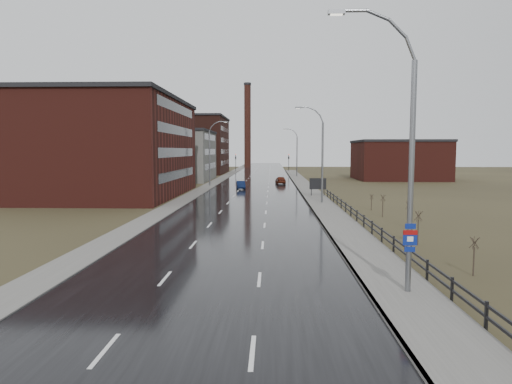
# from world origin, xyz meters

# --- Properties ---
(ground) EXTENTS (320.00, 320.00, 0.00)m
(ground) POSITION_xyz_m (0.00, 0.00, 0.00)
(ground) COLOR #2D2819
(ground) RESTS_ON ground
(road) EXTENTS (14.00, 300.00, 0.06)m
(road) POSITION_xyz_m (0.00, 60.00, 0.03)
(road) COLOR black
(road) RESTS_ON ground
(sidewalk_right) EXTENTS (3.20, 180.00, 0.18)m
(sidewalk_right) POSITION_xyz_m (8.60, 35.00, 0.09)
(sidewalk_right) COLOR #595651
(sidewalk_right) RESTS_ON ground
(curb_right) EXTENTS (0.16, 180.00, 0.18)m
(curb_right) POSITION_xyz_m (7.08, 35.00, 0.09)
(curb_right) COLOR slate
(curb_right) RESTS_ON ground
(sidewalk_left) EXTENTS (2.40, 260.00, 0.12)m
(sidewalk_left) POSITION_xyz_m (-8.20, 60.00, 0.06)
(sidewalk_left) COLOR #595651
(sidewalk_left) RESTS_ON ground
(warehouse_near) EXTENTS (22.44, 28.56, 13.50)m
(warehouse_near) POSITION_xyz_m (-20.99, 45.00, 6.76)
(warehouse_near) COLOR #471914
(warehouse_near) RESTS_ON ground
(warehouse_mid) EXTENTS (16.32, 20.40, 10.50)m
(warehouse_mid) POSITION_xyz_m (-17.99, 78.00, 5.26)
(warehouse_mid) COLOR slate
(warehouse_mid) RESTS_ON ground
(warehouse_far) EXTENTS (26.52, 24.48, 15.50)m
(warehouse_far) POSITION_xyz_m (-22.99, 108.00, 7.76)
(warehouse_far) COLOR #331611
(warehouse_far) RESTS_ON ground
(building_right) EXTENTS (18.36, 16.32, 8.50)m
(building_right) POSITION_xyz_m (30.30, 82.00, 4.26)
(building_right) COLOR #471914
(building_right) RESTS_ON ground
(smokestack) EXTENTS (2.70, 2.70, 30.70)m
(smokestack) POSITION_xyz_m (-6.00, 150.00, 15.50)
(smokestack) COLOR #331611
(smokestack) RESTS_ON ground
(streetlight_main) EXTENTS (3.91, 0.29, 12.11)m
(streetlight_main) POSITION_xyz_m (8.47, 2.00, 6.06)
(streetlight_main) COLOR slate
(streetlight_main) RESTS_ON ground
(streetlight_right_mid) EXTENTS (3.36, 0.28, 11.35)m
(streetlight_right_mid) POSITION_xyz_m (8.50, 36.00, 5.84)
(streetlight_right_mid) COLOR slate
(streetlight_right_mid) RESTS_ON ground
(streetlight_left) EXTENTS (3.36, 0.28, 11.35)m
(streetlight_left) POSITION_xyz_m (-7.70, 62.00, 5.84)
(streetlight_left) COLOR slate
(streetlight_left) RESTS_ON ground
(streetlight_right_far) EXTENTS (3.36, 0.28, 11.35)m
(streetlight_right_far) POSITION_xyz_m (8.50, 90.00, 5.84)
(streetlight_right_far) COLOR slate
(streetlight_right_far) RESTS_ON ground
(guardrail) EXTENTS (0.10, 53.05, 1.10)m
(guardrail) POSITION_xyz_m (10.30, 18.31, 0.71)
(guardrail) COLOR black
(guardrail) RESTS_ON ground
(shrub_b) EXTENTS (0.47, 0.50, 1.98)m
(shrub_b) POSITION_xyz_m (13.00, 5.20, 1.05)
(shrub_b) COLOR #382D23
(shrub_b) RESTS_ON ground
(shrub_c) EXTENTS (0.54, 0.57, 2.29)m
(shrub_c) POSITION_xyz_m (12.59, 12.65, 1.22)
(shrub_c) COLOR #382D23
(shrub_c) RESTS_ON ground
(shrub_d) EXTENTS (0.51, 0.54, 2.16)m
(shrub_d) POSITION_xyz_m (13.96, 19.43, 1.14)
(shrub_d) COLOR #382D23
(shrub_d) RESTS_ON ground
(shrub_e) EXTENTS (0.51, 0.54, 2.13)m
(shrub_e) POSITION_xyz_m (13.38, 25.55, 1.13)
(shrub_e) COLOR #382D23
(shrub_e) RESTS_ON ground
(shrub_f) EXTENTS (0.41, 0.43, 1.70)m
(shrub_f) POSITION_xyz_m (13.35, 30.30, 0.90)
(shrub_f) COLOR #382D23
(shrub_f) RESTS_ON ground
(billboard) EXTENTS (2.25, 0.17, 2.55)m
(billboard) POSITION_xyz_m (9.10, 43.95, 1.72)
(billboard) COLOR black
(billboard) RESTS_ON ground
(traffic_light_left) EXTENTS (0.58, 2.73, 5.30)m
(traffic_light_left) POSITION_xyz_m (-8.00, 120.00, 4.60)
(traffic_light_left) COLOR black
(traffic_light_left) RESTS_ON ground
(traffic_light_right) EXTENTS (0.58, 2.73, 5.30)m
(traffic_light_right) POSITION_xyz_m (8.00, 120.00, 4.60)
(traffic_light_right) COLOR black
(traffic_light_right) RESTS_ON ground
(car_near) EXTENTS (1.82, 4.02, 1.28)m
(car_near) POSITION_xyz_m (-2.13, 55.97, 0.64)
(car_near) COLOR #0B1638
(car_near) RESTS_ON ground
(car_far) EXTENTS (2.10, 4.36, 1.44)m
(car_far) POSITION_xyz_m (4.54, 67.49, 0.72)
(car_far) COLOR #4F190D
(car_far) RESTS_ON ground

